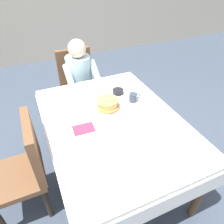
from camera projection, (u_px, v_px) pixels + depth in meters
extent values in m
plane|color=#3D4756|center=(113.00, 173.00, 2.20)|extent=(14.00, 14.00, 0.00)
cube|color=white|center=(114.00, 122.00, 1.76)|extent=(1.10, 1.50, 0.04)
cube|color=white|center=(163.00, 207.00, 1.28)|extent=(1.10, 0.01, 0.18)
cube|color=white|center=(87.00, 91.00, 2.38)|extent=(1.10, 0.01, 0.18)
cube|color=white|center=(51.00, 150.00, 1.65)|extent=(0.01, 1.50, 0.18)
cube|color=white|center=(166.00, 116.00, 2.01)|extent=(0.01, 1.50, 0.18)
cylinder|color=brown|center=(201.00, 191.00, 1.65)|extent=(0.07, 0.07, 0.70)
cylinder|color=brown|center=(52.00, 123.00, 2.32)|extent=(0.07, 0.07, 0.70)
cylinder|color=brown|center=(126.00, 104.00, 2.63)|extent=(0.07, 0.07, 0.70)
cube|color=brown|center=(81.00, 91.00, 2.72)|extent=(0.44, 0.44, 0.05)
cube|color=brown|center=(75.00, 67.00, 2.71)|extent=(0.44, 0.06, 0.48)
cylinder|color=#2D2319|center=(99.00, 109.00, 2.78)|extent=(0.04, 0.04, 0.40)
cylinder|color=#2D2319|center=(73.00, 116.00, 2.67)|extent=(0.04, 0.04, 0.40)
cylinder|color=#2D2319|center=(91.00, 96.00, 3.05)|extent=(0.04, 0.04, 0.40)
cylinder|color=#2D2319|center=(67.00, 101.00, 2.93)|extent=(0.04, 0.04, 0.40)
cylinder|color=silver|center=(80.00, 74.00, 2.55)|extent=(0.30, 0.30, 0.46)
sphere|color=beige|center=(77.00, 48.00, 2.34)|extent=(0.21, 0.21, 0.21)
cylinder|color=silver|center=(95.00, 72.00, 2.46)|extent=(0.08, 0.29, 0.23)
cylinder|color=silver|center=(69.00, 77.00, 2.36)|extent=(0.08, 0.29, 0.23)
cylinder|color=#383D51|center=(93.00, 110.00, 2.72)|extent=(0.10, 0.10, 0.45)
cylinder|color=#383D51|center=(81.00, 113.00, 2.67)|extent=(0.10, 0.10, 0.45)
cube|color=brown|center=(16.00, 177.00, 1.66)|extent=(0.44, 0.44, 0.05)
cube|color=brown|center=(34.00, 147.00, 1.57)|extent=(0.06, 0.44, 0.48)
cylinder|color=#2D2319|center=(1.00, 221.00, 1.61)|extent=(0.04, 0.04, 0.40)
cylinder|color=#2D2319|center=(0.00, 184.00, 1.87)|extent=(0.04, 0.04, 0.40)
cylinder|color=#2D2319|center=(47.00, 203.00, 1.72)|extent=(0.04, 0.04, 0.40)
cylinder|color=#2D2319|center=(41.00, 170.00, 1.99)|extent=(0.04, 0.04, 0.40)
cylinder|color=white|center=(108.00, 109.00, 1.86)|extent=(0.28, 0.28, 0.02)
cylinder|color=tan|center=(108.00, 108.00, 1.85)|extent=(0.19, 0.19, 0.01)
cylinder|color=tan|center=(108.00, 106.00, 1.84)|extent=(0.19, 0.19, 0.02)
cylinder|color=tan|center=(107.00, 105.00, 1.83)|extent=(0.18, 0.18, 0.02)
cylinder|color=tan|center=(108.00, 103.00, 1.82)|extent=(0.18, 0.18, 0.02)
cylinder|color=tan|center=(107.00, 101.00, 1.82)|extent=(0.19, 0.19, 0.02)
cube|color=#F4E072|center=(107.00, 100.00, 1.80)|extent=(0.03, 0.03, 0.01)
cylinder|color=#333D4C|center=(133.00, 98.00, 1.95)|extent=(0.08, 0.08, 0.08)
torus|color=#333D4C|center=(138.00, 96.00, 1.96)|extent=(0.05, 0.01, 0.05)
cylinder|color=black|center=(118.00, 91.00, 2.07)|extent=(0.11, 0.11, 0.04)
cone|color=silver|center=(74.00, 102.00, 1.90)|extent=(0.08, 0.08, 0.07)
cube|color=silver|center=(88.00, 116.00, 1.79)|extent=(0.02, 0.18, 0.00)
cube|color=silver|center=(127.00, 106.00, 1.91)|extent=(0.02, 0.20, 0.00)
cube|color=silver|center=(125.00, 128.00, 1.67)|extent=(0.15, 0.05, 0.00)
cube|color=#8C2D4C|center=(84.00, 129.00, 1.66)|extent=(0.18, 0.13, 0.01)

